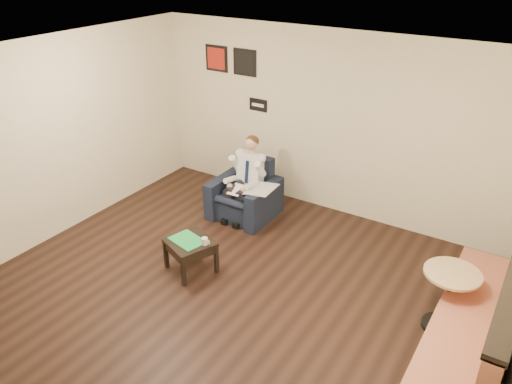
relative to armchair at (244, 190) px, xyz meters
The scene contains 17 objects.
ground 2.33m from the armchair, 64.71° to the right, with size 6.00×6.00×0.00m, color black.
wall_back 1.66m from the armchair, 43.40° to the left, with size 6.00×0.02×2.80m, color #F0E7C4.
wall_left 3.05m from the armchair, 134.26° to the right, with size 0.02×6.00×2.80m, color #F0E7C4.
ceiling 3.29m from the armchair, 64.71° to the right, with size 6.00×6.00×0.02m, color white.
seating_sign 1.44m from the armchair, 109.36° to the left, with size 0.32×0.02×0.20m, color black.
art_print_left 2.24m from the armchair, 140.87° to the left, with size 0.42×0.03×0.42m, color #AC2115.
art_print_right 2.02m from the armchair, 122.03° to the left, with size 0.42×0.03×0.42m, color black.
armchair is the anchor object (origin of this frame).
seated_man 0.20m from the armchair, 89.53° to the right, with size 0.57×0.86×1.20m, color silver, non-canonical shape.
lap_papers 0.23m from the armchair, 89.53° to the right, with size 0.20×0.29×0.01m, color white.
newspaper 0.41m from the armchair, 14.09° to the right, with size 0.38×0.48×0.01m, color silver.
side_table 1.61m from the armchair, 82.35° to the right, with size 0.54×0.54×0.44m, color black.
green_folder 1.60m from the armchair, 83.61° to the right, with size 0.44×0.31×0.01m, color green.
coffee_mug 1.59m from the armchair, 74.72° to the right, with size 0.08×0.08×0.09m, color white.
smartphone 1.49m from the armchair, 77.73° to the right, with size 0.14×0.07×0.01m, color black.
banquette 3.86m from the armchair, 21.99° to the right, with size 0.71×2.98×1.52m, color #9F573D.
cafe_table 3.40m from the armchair, 15.92° to the right, with size 0.60×0.60×0.75m, color tan.
Camera 1 is at (2.83, -3.61, 3.90)m, focal length 35.00 mm.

